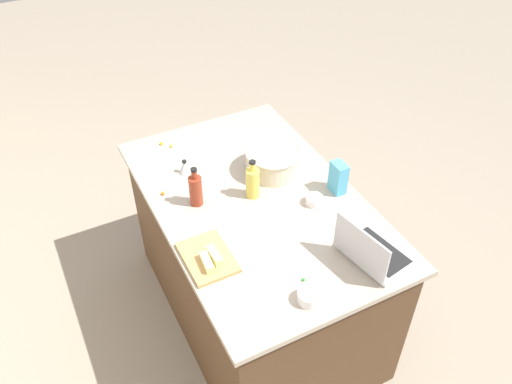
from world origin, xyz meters
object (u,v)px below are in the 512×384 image
object	(u,v)px
bottle_soy	(196,190)
cutting_board	(208,257)
laptop	(371,252)
butter_stick_right	(207,262)
bottle_oil	(252,182)
ramekin_small	(310,297)
mixing_bowl_large	(273,160)
butter_stick_left	(214,255)
ramekin_medium	(314,200)
candy_bag	(338,178)
kitchen_timer	(185,167)

from	to	relation	value
bottle_soy	cutting_board	bearing A→B (deg)	164.96
laptop	butter_stick_right	bearing A→B (deg)	66.94
cutting_board	bottle_oil	bearing A→B (deg)	-51.50
laptop	bottle_oil	xyz separation A→B (m)	(0.62, 0.27, 0.04)
laptop	ramekin_small	xyz separation A→B (m)	(-0.07, 0.36, -0.02)
laptop	bottle_soy	world-z (taller)	laptop
mixing_bowl_large	butter_stick_left	xyz separation A→B (m)	(-0.45, 0.54, -0.03)
mixing_bowl_large	ramekin_medium	world-z (taller)	mixing_bowl_large
laptop	bottle_oil	distance (m)	0.68
mixing_bowl_large	ramekin_medium	distance (m)	0.33
bottle_soy	ramekin_small	world-z (taller)	bottle_soy
bottle_oil	ramekin_medium	size ratio (longest dim) A/B	2.52
bottle_oil	candy_bag	size ratio (longest dim) A/B	1.27
bottle_soy	candy_bag	bearing A→B (deg)	-109.44
butter_stick_right	candy_bag	distance (m)	0.81
mixing_bowl_large	ramekin_medium	size ratio (longest dim) A/B	3.47
ramekin_small	kitchen_timer	xyz separation A→B (m)	(1.03, 0.14, 0.01)
laptop	candy_bag	size ratio (longest dim) A/B	2.02
kitchen_timer	cutting_board	bearing A→B (deg)	167.61
kitchen_timer	candy_bag	bearing A→B (deg)	-128.02
bottle_oil	kitchen_timer	world-z (taller)	bottle_oil
ramekin_small	ramekin_medium	xyz separation A→B (m)	(0.50, -0.33, -0.00)
butter_stick_right	candy_bag	world-z (taller)	candy_bag
laptop	butter_stick_left	bearing A→B (deg)	63.92
ramekin_medium	kitchen_timer	size ratio (longest dim) A/B	1.12
laptop	ramekin_small	distance (m)	0.37
cutting_board	kitchen_timer	xyz separation A→B (m)	(0.62, -0.14, 0.03)
bottle_oil	ramekin_medium	bearing A→B (deg)	-127.99
mixing_bowl_large	ramekin_small	distance (m)	0.87
laptop	butter_stick_right	xyz separation A→B (m)	(0.28, 0.66, -0.01)
kitchen_timer	candy_bag	xyz separation A→B (m)	(-0.50, -0.63, 0.05)
laptop	butter_stick_left	size ratio (longest dim) A/B	3.12
ramekin_small	candy_bag	world-z (taller)	candy_bag
bottle_soy	ramekin_medium	size ratio (longest dim) A/B	2.52
ramekin_medium	kitchen_timer	bearing A→B (deg)	42.32
butter_stick_left	ramekin_small	xyz separation A→B (m)	(-0.38, -0.26, -0.01)
mixing_bowl_large	cutting_board	world-z (taller)	mixing_bowl_large
butter_stick_right	ramekin_medium	bearing A→B (deg)	-77.14
bottle_oil	kitchen_timer	xyz separation A→B (m)	(0.33, 0.23, -0.05)
laptop	mixing_bowl_large	distance (m)	0.76
mixing_bowl_large	kitchen_timer	size ratio (longest dim) A/B	3.88
laptop	kitchen_timer	xyz separation A→B (m)	(0.95, 0.50, -0.01)
cutting_board	kitchen_timer	distance (m)	0.64
butter_stick_left	butter_stick_right	world-z (taller)	same
bottle_oil	butter_stick_left	xyz separation A→B (m)	(-0.32, 0.35, -0.05)
butter_stick_left	ramekin_medium	bearing A→B (deg)	-78.05
bottle_oil	bottle_soy	size ratio (longest dim) A/B	1.00
ramekin_small	butter_stick_left	bearing A→B (deg)	34.51
butter_stick_right	kitchen_timer	size ratio (longest dim) A/B	1.43
laptop	bottle_oil	size ratio (longest dim) A/B	1.58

